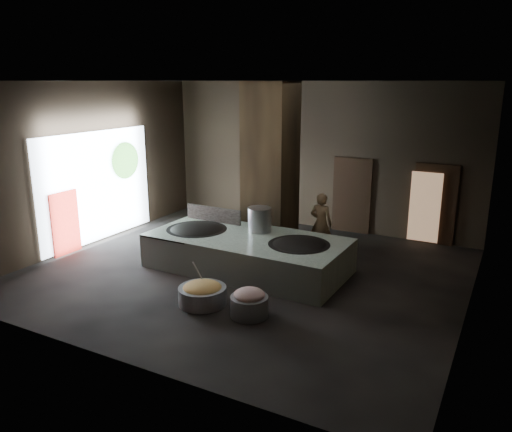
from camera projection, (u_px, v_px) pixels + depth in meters
The scene contains 28 objects.
floor at pixel (246, 273), 12.18m from camera, with size 10.00×9.00×0.10m, color black.
ceiling at pixel (245, 78), 10.98m from camera, with size 10.00×9.00×0.10m, color black.
back_wall at pixel (317, 156), 15.45m from camera, with size 10.00×0.10×4.50m, color black.
front_wall at pixel (102, 231), 7.71m from camera, with size 10.00×0.10×4.50m, color black.
left_wall at pixel (87, 164), 13.88m from camera, with size 0.10×9.00×4.50m, color black.
right_wall at pixel (482, 206), 9.28m from camera, with size 0.10×9.00×4.50m, color black.
pillar at pixel (270, 168), 13.33m from camera, with size 1.20×1.20×4.50m, color black.
hearth_platform at pixel (247, 253), 12.24m from camera, with size 4.82×2.31×0.84m, color #ACBCA9.
platform_cap at pixel (247, 237), 12.14m from camera, with size 4.72×2.26×0.03m, color black.
wok_left at pixel (197, 232), 12.77m from camera, with size 1.52×1.52×0.42m, color black.
wok_left_rim at pixel (197, 230), 12.75m from camera, with size 1.55×1.55×0.05m, color black.
wok_right at pixel (299, 248), 11.58m from camera, with size 1.42×1.42×0.40m, color black.
wok_right_rim at pixel (299, 245), 11.56m from camera, with size 1.45×1.45×0.05m, color black.
stock_pot at pixel (260, 220), 12.50m from camera, with size 0.59×0.59×0.63m, color #93949A.
splash_guard at pixel (214, 215), 13.38m from camera, with size 1.68×0.06×0.42m, color black.
cook at pixel (321, 223), 13.28m from camera, with size 0.60×0.39×1.65m, color olive.
veg_basin at pixel (202, 295), 10.37m from camera, with size 1.00×1.00×0.37m, color gray.
veg_fill at pixel (202, 288), 10.33m from camera, with size 0.82×0.82×0.25m, color #A1AA52.
ladle at pixel (200, 275), 10.47m from camera, with size 0.03×0.03×0.79m, color #93949A.
meat_basin at pixel (249, 306), 9.83m from camera, with size 0.75×0.75×0.41m, color gray.
meat_fill at pixel (249, 295), 9.77m from camera, with size 0.62×0.62×0.24m, color #A76764.
doorway_near at pixel (352, 197), 15.12m from camera, with size 1.18×0.08×2.38m, color black.
doorway_near_glow at pixel (351, 198), 15.25m from camera, with size 0.83×0.04×1.96m, color #8C6647.
doorway_far at pixel (434, 206), 14.03m from camera, with size 1.18×0.08×2.38m, color black.
doorway_far_glow at pixel (425, 207), 14.08m from camera, with size 0.84×0.04×2.00m, color #8C6647.
left_opening at pixel (97, 186), 14.17m from camera, with size 0.04×4.20×3.10m, color white.
pavilion_sliver at pixel (65, 223), 13.23m from camera, with size 0.05×0.90×1.70m, color maroon.
tree_silhouette at pixel (125, 160), 14.91m from camera, with size 0.28×1.10×1.10m, color #194714.
Camera 1 is at (5.58, -9.93, 4.50)m, focal length 35.00 mm.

